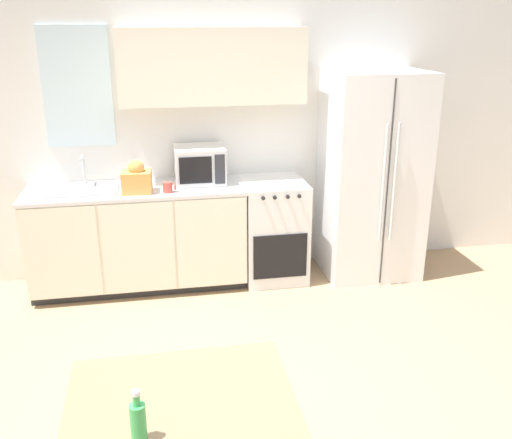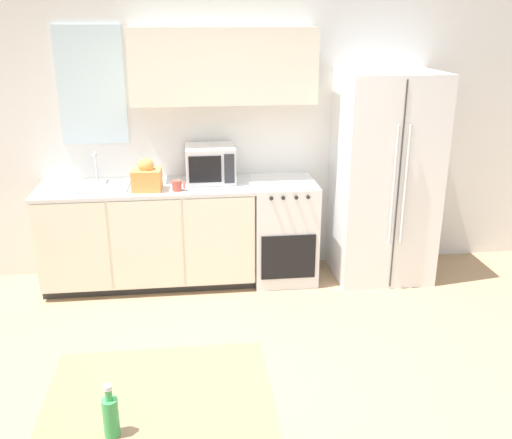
# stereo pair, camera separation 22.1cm
# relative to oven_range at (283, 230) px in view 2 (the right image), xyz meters

# --- Properties ---
(ground_plane) EXTENTS (12.00, 12.00, 0.00)m
(ground_plane) POSITION_rel_oven_range_xyz_m (-0.66, -1.90, -0.45)
(ground_plane) COLOR tan
(wall_back) EXTENTS (12.00, 0.38, 2.70)m
(wall_back) POSITION_rel_oven_range_xyz_m (-0.65, 0.31, 0.97)
(wall_back) COLOR silver
(wall_back) RESTS_ON ground_plane
(kitchen_counter) EXTENTS (1.84, 0.62, 0.91)m
(kitchen_counter) POSITION_rel_oven_range_xyz_m (-1.20, 0.00, 0.01)
(kitchen_counter) COLOR #333333
(kitchen_counter) RESTS_ON ground_plane
(oven_range) EXTENTS (0.55, 0.63, 0.91)m
(oven_range) POSITION_rel_oven_range_xyz_m (0.00, 0.00, 0.00)
(oven_range) COLOR white
(oven_range) RESTS_ON ground_plane
(refrigerator) EXTENTS (0.84, 0.73, 1.85)m
(refrigerator) POSITION_rel_oven_range_xyz_m (0.90, -0.04, 0.47)
(refrigerator) COLOR white
(refrigerator) RESTS_ON ground_plane
(kitchen_sink) EXTENTS (0.56, 0.40, 0.27)m
(kitchen_sink) POSITION_rel_oven_range_xyz_m (-1.62, 0.01, 0.47)
(kitchen_sink) COLOR #B7BABC
(kitchen_sink) RESTS_ON kitchen_counter
(microwave) EXTENTS (0.43, 0.38, 0.32)m
(microwave) POSITION_rel_oven_range_xyz_m (-0.64, 0.09, 0.61)
(microwave) COLOR silver
(microwave) RESTS_ON kitchen_counter
(coffee_mug) EXTENTS (0.11, 0.08, 0.09)m
(coffee_mug) POSITION_rel_oven_range_xyz_m (-0.92, -0.17, 0.50)
(coffee_mug) COLOR #BF4C3F
(coffee_mug) RESTS_ON kitchen_counter
(grocery_bag_0) EXTENTS (0.25, 0.22, 0.27)m
(grocery_bag_0) POSITION_rel_oven_range_xyz_m (-1.17, -0.12, 0.57)
(grocery_bag_0) COLOR #DB994C
(grocery_bag_0) RESTS_ON kitchen_counter
(dining_table) EXTENTS (0.94, 0.90, 0.78)m
(dining_table) POSITION_rel_oven_range_xyz_m (-0.98, -2.82, 0.21)
(dining_table) COLOR #997551
(dining_table) RESTS_ON ground_plane
(drink_bottle) EXTENTS (0.06, 0.06, 0.22)m
(drink_bottle) POSITION_rel_oven_range_xyz_m (-1.14, -2.95, 0.41)
(drink_bottle) COLOR #3FB259
(drink_bottle) RESTS_ON dining_table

